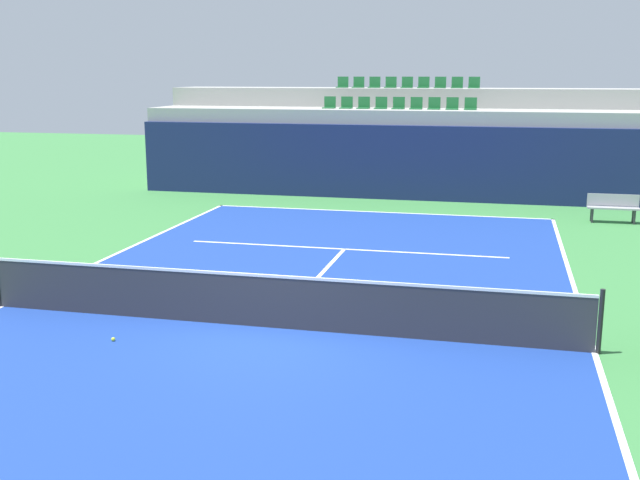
% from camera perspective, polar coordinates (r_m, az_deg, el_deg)
% --- Properties ---
extents(ground_plane, '(80.00, 80.00, 0.00)m').
position_cam_1_polar(ground_plane, '(13.74, -3.62, -6.54)').
color(ground_plane, '#387A3D').
extents(court_surface, '(11.00, 24.00, 0.01)m').
position_cam_1_polar(court_surface, '(13.74, -3.62, -6.52)').
color(court_surface, navy).
rests_on(court_surface, ground_plane).
extents(baseline_far, '(11.00, 0.10, 0.00)m').
position_cam_1_polar(baseline_far, '(25.07, 4.38, 2.08)').
color(baseline_far, white).
rests_on(baseline_far, court_surface).
extents(sideline_left, '(0.10, 24.00, 0.00)m').
position_cam_1_polar(sideline_left, '(16.14, -22.53, -4.57)').
color(sideline_left, white).
rests_on(sideline_left, court_surface).
extents(sideline_right, '(0.10, 24.00, 0.00)m').
position_cam_1_polar(sideline_right, '(13.28, 19.71, -7.88)').
color(sideline_right, white).
rests_on(sideline_right, court_surface).
extents(service_line_far, '(8.26, 0.10, 0.00)m').
position_cam_1_polar(service_line_far, '(19.72, 1.81, -0.68)').
color(service_line_far, white).
rests_on(service_line_far, court_surface).
extents(centre_service_line, '(0.10, 6.40, 0.00)m').
position_cam_1_polar(centre_service_line, '(16.69, -0.41, -3.07)').
color(centre_service_line, white).
rests_on(centre_service_line, court_surface).
extents(back_wall, '(18.92, 0.30, 2.64)m').
position_cam_1_polar(back_wall, '(27.63, 5.35, 5.74)').
color(back_wall, navy).
rests_on(back_wall, ground_plane).
extents(stands_tier_lower, '(18.92, 2.40, 3.14)m').
position_cam_1_polar(stands_tier_lower, '(28.94, 5.75, 6.53)').
color(stands_tier_lower, '#9E9E99').
rests_on(stands_tier_lower, ground_plane).
extents(stands_tier_upper, '(18.92, 2.40, 3.87)m').
position_cam_1_polar(stands_tier_upper, '(31.28, 6.36, 7.61)').
color(stands_tier_upper, '#9E9E99').
rests_on(stands_tier_upper, ground_plane).
extents(seating_row_lower, '(5.67, 0.44, 0.44)m').
position_cam_1_polar(seating_row_lower, '(28.91, 5.84, 9.90)').
color(seating_row_lower, '#1E6633').
rests_on(seating_row_lower, stands_tier_lower).
extents(seating_row_upper, '(5.67, 0.44, 0.44)m').
position_cam_1_polar(seating_row_upper, '(31.27, 6.48, 11.38)').
color(seating_row_upper, '#1E6633').
rests_on(seating_row_upper, stands_tier_upper).
extents(tennis_net, '(11.08, 0.08, 1.07)m').
position_cam_1_polar(tennis_net, '(13.59, -3.65, -4.51)').
color(tennis_net, black).
rests_on(tennis_net, court_surface).
extents(player_bench, '(1.50, 0.40, 0.85)m').
position_cam_1_polar(player_bench, '(24.89, 20.92, 2.39)').
color(player_bench, '#99999E').
rests_on(player_bench, ground_plane).
extents(tennis_ball_1, '(0.07, 0.07, 0.07)m').
position_cam_1_polar(tennis_ball_1, '(13.49, -15.10, -7.12)').
color(tennis_ball_1, '#CCE033').
rests_on(tennis_ball_1, court_surface).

